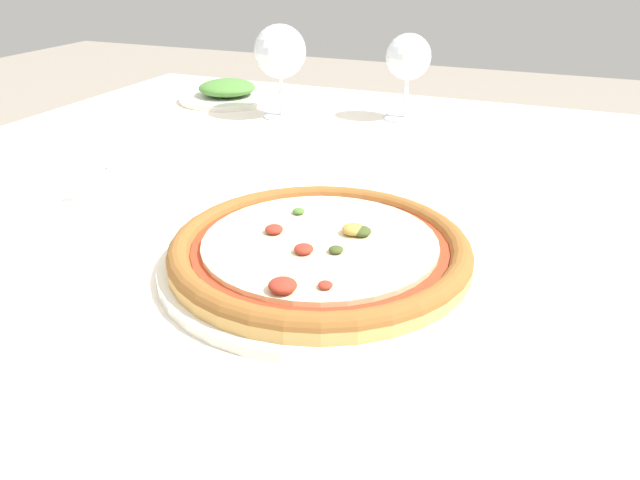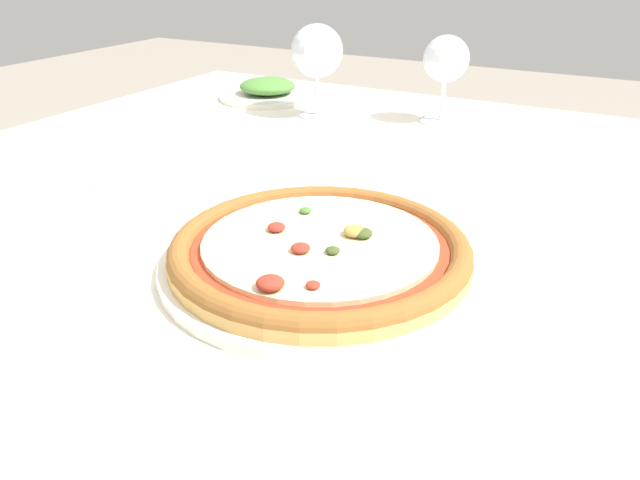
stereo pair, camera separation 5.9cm
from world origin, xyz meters
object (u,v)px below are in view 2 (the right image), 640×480
object	(u,v)px
fork	(134,168)
side_plate	(268,91)
pizza_plate	(320,252)
wine_glass_far_left	(446,62)
dining_table	(422,263)
wine_glass_far_right	(317,53)

from	to	relation	value
fork	side_plate	bearing A→B (deg)	98.63
fork	side_plate	distance (m)	0.44
pizza_plate	wine_glass_far_left	bearing A→B (deg)	97.12
wine_glass_far_left	side_plate	size ratio (longest dim) A/B	0.77
side_plate	dining_table	bearing A→B (deg)	-38.60
dining_table	side_plate	world-z (taller)	side_plate
side_plate	wine_glass_far_left	bearing A→B (deg)	-0.29
fork	wine_glass_far_left	size ratio (longest dim) A/B	1.17
wine_glass_far_left	dining_table	bearing A→B (deg)	-73.66
pizza_plate	wine_glass_far_right	size ratio (longest dim) A/B	1.94
dining_table	side_plate	bearing A→B (deg)	141.40
pizza_plate	wine_glass_far_right	distance (m)	0.57
side_plate	pizza_plate	bearing A→B (deg)	-52.95
pizza_plate	side_plate	size ratio (longest dim) A/B	1.64
fork	wine_glass_far_left	world-z (taller)	wine_glass_far_left
wine_glass_far_right	pizza_plate	bearing A→B (deg)	-60.79
wine_glass_far_left	wine_glass_far_right	world-z (taller)	wine_glass_far_right
dining_table	wine_glass_far_right	xyz separation A→B (m)	(-0.31, 0.30, 0.19)
wine_glass_far_left	side_plate	world-z (taller)	wine_glass_far_left
dining_table	pizza_plate	xyz separation A→B (m)	(-0.04, -0.19, 0.09)
pizza_plate	side_plate	distance (m)	0.71
side_plate	fork	bearing A→B (deg)	-81.37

